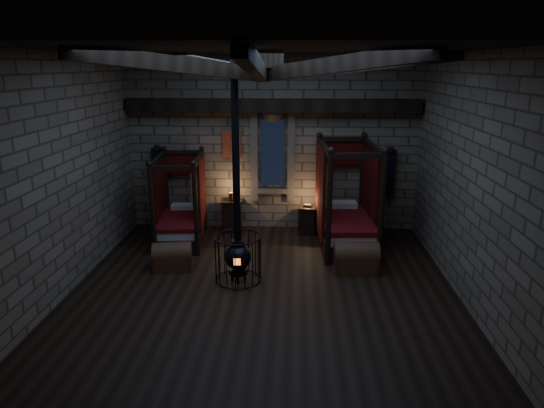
{
  "coord_description": "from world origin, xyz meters",
  "views": [
    {
      "loc": [
        0.57,
        -8.17,
        3.99
      ],
      "look_at": [
        0.13,
        0.6,
        1.44
      ],
      "focal_mm": 32.0,
      "sensor_mm": 36.0,
      "label": 1
    }
  ],
  "objects_px": {
    "bed_left": "(182,220)",
    "trunk_left": "(172,257)",
    "stove": "(238,253)",
    "trunk_right": "(356,258)",
    "bed_right": "(345,221)"
  },
  "relations": [
    {
      "from": "stove",
      "to": "trunk_right",
      "type": "bearing_deg",
      "value": 10.71
    },
    {
      "from": "bed_left",
      "to": "bed_right",
      "type": "height_order",
      "value": "bed_right"
    },
    {
      "from": "bed_right",
      "to": "trunk_left",
      "type": "height_order",
      "value": "bed_right"
    },
    {
      "from": "bed_left",
      "to": "trunk_left",
      "type": "height_order",
      "value": "bed_left"
    },
    {
      "from": "bed_left",
      "to": "stove",
      "type": "relative_size",
      "value": 0.49
    },
    {
      "from": "trunk_left",
      "to": "stove",
      "type": "height_order",
      "value": "stove"
    },
    {
      "from": "trunk_right",
      "to": "stove",
      "type": "height_order",
      "value": "stove"
    },
    {
      "from": "trunk_right",
      "to": "stove",
      "type": "relative_size",
      "value": 0.21
    },
    {
      "from": "stove",
      "to": "bed_left",
      "type": "bearing_deg",
      "value": 123.06
    },
    {
      "from": "trunk_right",
      "to": "stove",
      "type": "xyz_separation_m",
      "value": [
        -2.29,
        -0.56,
        0.3
      ]
    },
    {
      "from": "trunk_left",
      "to": "trunk_right",
      "type": "distance_m",
      "value": 3.68
    },
    {
      "from": "bed_left",
      "to": "trunk_left",
      "type": "distance_m",
      "value": 1.69
    },
    {
      "from": "bed_left",
      "to": "trunk_right",
      "type": "height_order",
      "value": "bed_left"
    },
    {
      "from": "trunk_left",
      "to": "stove",
      "type": "relative_size",
      "value": 0.21
    },
    {
      "from": "bed_left",
      "to": "bed_right",
      "type": "relative_size",
      "value": 0.85
    }
  ]
}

